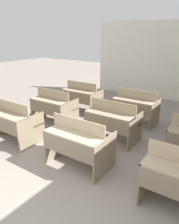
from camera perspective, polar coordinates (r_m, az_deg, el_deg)
The scene contains 7 objects.
wall_back at distance 8.26m, azimuth 20.68°, elevation 12.21°, with size 5.79×0.06×2.73m.
bench_front_left at distance 5.06m, azimuth -19.24°, elevation -2.29°, with size 1.08×0.71×0.91m.
bench_front_center at distance 3.88m, azimuth -2.88°, elevation -7.98°, with size 1.08×0.71×0.91m.
bench_second_left at distance 5.84m, azimuth -9.39°, elevation 1.44°, with size 1.08×0.71×0.91m.
bench_second_center at distance 4.83m, azimuth 6.04°, elevation -2.30°, with size 1.08×0.71×0.91m.
bench_third_left at distance 6.71m, azimuth -2.04°, elevation 4.09°, with size 1.08×0.71×0.91m.
bench_third_center at distance 5.88m, azimuth 11.88°, elevation 1.42°, with size 1.08×0.71×0.91m.
Camera 1 is at (2.05, -1.07, 2.25)m, focal length 35.00 mm.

